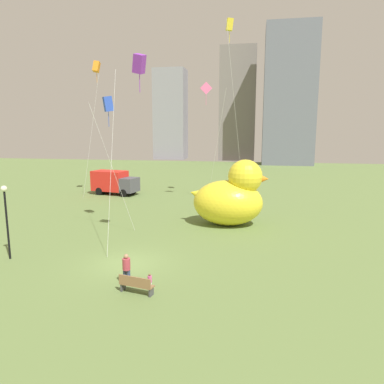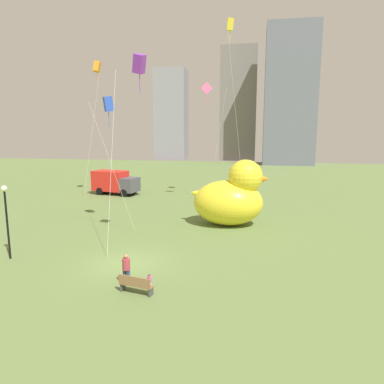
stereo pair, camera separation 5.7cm
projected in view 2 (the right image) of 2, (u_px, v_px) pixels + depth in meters
The scene contains 13 objects.
ground_plane at pixel (128, 264), 20.84m from camera, with size 140.00×140.00×0.00m, color olive.
park_bench at pixel (136, 284), 16.92m from camera, with size 1.77×0.79×0.90m.
person_adult at pixel (126, 268), 17.87m from camera, with size 0.40×0.40×1.61m.
person_child at pixel (149, 281), 17.30m from camera, with size 0.21×0.21×0.85m.
giant_inflatable_duck at pixel (231, 197), 29.03m from camera, with size 6.53×4.19×5.42m.
lamppost at pixel (6, 209), 21.13m from camera, with size 0.36×0.36×4.50m.
box_truck at pixel (115, 183), 43.18m from camera, with size 5.92×3.36×2.85m.
city_skyline at pixel (243, 104), 87.06m from camera, with size 39.78×18.04×30.47m.
kite_pink at pixel (208, 94), 36.64m from camera, with size 2.69×2.30×12.61m.
kite_blue at pixel (108, 105), 27.00m from camera, with size 2.68×2.54×10.27m.
kite_yellow at pixel (230, 26), 35.03m from camera, with size 2.27×2.25×18.59m.
kite_purple at pixel (139, 65), 21.75m from camera, with size 2.67×3.86×12.38m.
kite_orange at pixel (97, 68), 38.75m from camera, with size 2.46×2.67×15.18m.
Camera 2 is at (7.30, -18.81, 7.70)m, focal length 33.29 mm.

